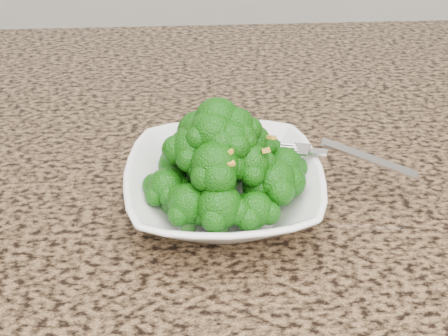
{
  "coord_description": "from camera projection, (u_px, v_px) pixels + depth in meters",
  "views": [
    {
      "loc": [
        0.07,
        -0.15,
        1.28
      ],
      "look_at": [
        0.09,
        0.31,
        0.95
      ],
      "focal_mm": 45.0,
      "sensor_mm": 36.0,
      "label": 1
    }
  ],
  "objects": [
    {
      "name": "bowl",
      "position": [
        224.0,
        188.0,
        0.58
      ],
      "size": [
        0.2,
        0.2,
        0.05
      ],
      "primitive_type": "imported",
      "rotation": [
        0.0,
        0.0,
        0.0
      ],
      "color": "white",
      "rests_on": "granite_counter"
    },
    {
      "name": "broccoli_pile",
      "position": [
        224.0,
        136.0,
        0.54
      ],
      "size": [
        0.18,
        0.18,
        0.08
      ],
      "primitive_type": null,
      "color": "#125709",
      "rests_on": "bowl"
    },
    {
      "name": "garlic_topping",
      "position": [
        224.0,
        97.0,
        0.52
      ],
      "size": [
        0.11,
        0.11,
        0.01
      ],
      "primitive_type": null,
      "color": "gold",
      "rests_on": "broccoli_pile"
    },
    {
      "name": "granite_counter",
      "position": [
        137.0,
        224.0,
        0.59
      ],
      "size": [
        1.64,
        1.04,
        0.03
      ],
      "primitive_type": "cube",
      "color": "brown",
      "rests_on": "cabinet"
    },
    {
      "name": "fork",
      "position": [
        321.0,
        152.0,
        0.58
      ],
      "size": [
        0.17,
        0.09,
        0.01
      ],
      "primitive_type": null,
      "rotation": [
        0.0,
        0.0,
        -0.38
      ],
      "color": "silver",
      "rests_on": "bowl"
    }
  ]
}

